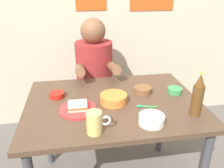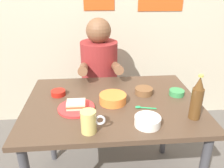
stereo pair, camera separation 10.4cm
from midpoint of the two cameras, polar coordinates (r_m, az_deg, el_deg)
dining_table at (r=1.51m, az=-1.68°, el=-7.51°), size 1.10×0.80×0.74m
stool at (r=2.20m, az=-5.47°, el=-5.59°), size 0.34×0.34×0.45m
person_seated at (r=2.01m, az=-5.92°, el=4.58°), size 0.33×0.56×0.72m
plate_orange at (r=1.39m, az=-10.65°, el=-6.28°), size 0.22×0.22×0.01m
sandwich at (r=1.37m, az=-10.73°, el=-5.39°), size 0.11×0.09×0.04m
beer_mug at (r=1.16m, az=-6.93°, el=-9.59°), size 0.13×0.08×0.12m
beer_bottle at (r=1.34m, az=18.57°, el=-2.89°), size 0.06×0.06×0.26m
soup_bowl_orange at (r=1.44m, az=-1.60°, el=-3.58°), size 0.17×0.17×0.05m
dip_bowl_green at (r=1.61m, az=13.62°, el=-1.53°), size 0.10×0.10×0.03m
condiment_bowl_brown at (r=1.57m, az=5.82°, el=-1.44°), size 0.12×0.12×0.04m
rice_bowl_white at (r=1.25m, az=7.49°, el=-8.72°), size 0.14×0.14×0.05m
sambal_bowl_red at (r=1.56m, az=-15.42°, el=-2.59°), size 0.10×0.10×0.03m
spoon at (r=1.41m, az=5.66°, el=-5.57°), size 0.13×0.04×0.01m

